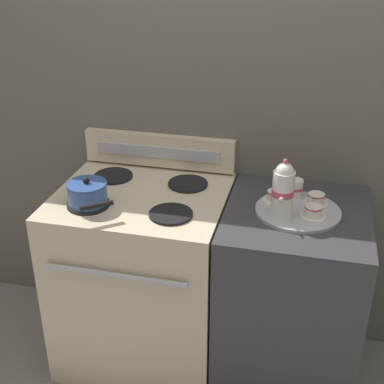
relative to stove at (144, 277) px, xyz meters
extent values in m
plane|color=gray|center=(0.31, 0.00, -0.45)|extent=(6.00, 6.00, 0.00)
cube|color=#666056|center=(0.31, 0.36, 0.65)|extent=(6.00, 0.05, 2.20)
cube|color=beige|center=(0.00, 0.00, 0.00)|extent=(0.77, 0.66, 0.90)
cylinder|color=silver|center=(0.00, -0.35, 0.25)|extent=(0.62, 0.02, 0.02)
cylinder|color=black|center=(-0.18, 0.15, 0.45)|extent=(0.18, 0.18, 0.01)
cylinder|color=black|center=(0.18, 0.15, 0.45)|extent=(0.18, 0.18, 0.01)
cylinder|color=black|center=(-0.18, -0.15, 0.45)|extent=(0.18, 0.18, 0.01)
cylinder|color=black|center=(0.18, -0.15, 0.45)|extent=(0.18, 0.18, 0.01)
cube|color=beige|center=(0.00, 0.31, 0.54)|extent=(0.75, 0.05, 0.16)
cube|color=#B7B7BC|center=(0.00, 0.28, 0.54)|extent=(0.62, 0.01, 0.06)
cube|color=#38383D|center=(0.70, 0.00, 0.00)|extent=(0.61, 0.66, 0.90)
cylinder|color=#335193|center=(-0.18, -0.15, 0.50)|extent=(0.17, 0.17, 0.09)
cylinder|color=#335193|center=(-0.18, -0.15, 0.55)|extent=(0.17, 0.17, 0.01)
sphere|color=black|center=(-0.18, -0.15, 0.57)|extent=(0.03, 0.03, 0.03)
cylinder|color=black|center=(-0.09, -0.27, 0.52)|extent=(0.12, 0.10, 0.02)
cylinder|color=#B2B2B7|center=(0.70, 0.00, 0.46)|extent=(0.36, 0.36, 0.01)
cylinder|color=white|center=(0.63, -0.07, 0.56)|extent=(0.09, 0.09, 0.20)
cylinder|color=#C6475B|center=(0.63, -0.07, 0.57)|extent=(0.09, 0.09, 0.03)
sphere|color=white|center=(0.63, -0.07, 0.66)|extent=(0.08, 0.08, 0.08)
sphere|color=#C6475B|center=(0.63, -0.07, 0.71)|extent=(0.02, 0.02, 0.02)
cone|color=white|center=(0.63, -0.14, 0.57)|extent=(0.03, 0.07, 0.05)
cylinder|color=white|center=(0.77, 0.07, 0.47)|extent=(0.11, 0.11, 0.01)
cylinder|color=white|center=(0.77, 0.07, 0.49)|extent=(0.07, 0.07, 0.04)
cylinder|color=#C6475B|center=(0.77, 0.07, 0.51)|extent=(0.07, 0.07, 0.01)
cylinder|color=white|center=(0.76, -0.05, 0.47)|extent=(0.11, 0.11, 0.01)
cylinder|color=white|center=(0.76, -0.05, 0.49)|extent=(0.07, 0.07, 0.04)
cylinder|color=#C6475B|center=(0.76, -0.05, 0.51)|extent=(0.07, 0.07, 0.01)
cylinder|color=white|center=(0.60, 0.05, 0.47)|extent=(0.11, 0.11, 0.01)
cylinder|color=white|center=(0.60, 0.05, 0.49)|extent=(0.07, 0.07, 0.04)
cylinder|color=#C6475B|center=(0.60, 0.05, 0.51)|extent=(0.07, 0.07, 0.01)
cylinder|color=white|center=(0.67, 0.13, 0.50)|extent=(0.07, 0.07, 0.07)
cylinder|color=#C6475B|center=(0.67, 0.13, 0.50)|extent=(0.07, 0.07, 0.01)
camera|label=1|loc=(0.73, -2.02, 1.54)|focal=50.00mm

